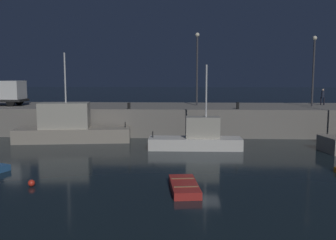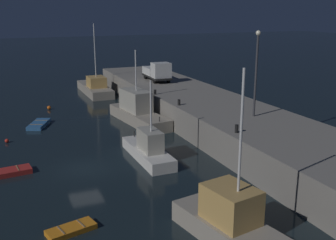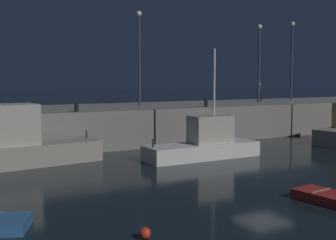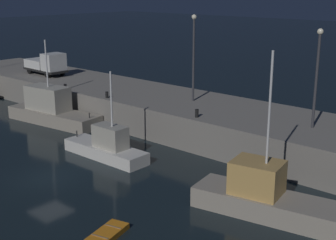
{
  "view_description": "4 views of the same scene",
  "coord_description": "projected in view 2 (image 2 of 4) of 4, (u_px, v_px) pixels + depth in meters",
  "views": [
    {
      "loc": [
        -1.12,
        -24.75,
        5.99
      ],
      "look_at": [
        -2.7,
        10.69,
        1.72
      ],
      "focal_mm": 40.37,
      "sensor_mm": 36.0,
      "label": 1
    },
    {
      "loc": [
        29.93,
        -5.61,
        12.12
      ],
      "look_at": [
        -4.07,
        8.85,
        2.02
      ],
      "focal_mm": 43.52,
      "sensor_mm": 36.0,
      "label": 2
    },
    {
      "loc": [
        -15.04,
        -17.24,
        4.94
      ],
      "look_at": [
        0.32,
        10.9,
        1.91
      ],
      "focal_mm": 47.06,
      "sensor_mm": 36.0,
      "label": 3
    },
    {
      "loc": [
        26.37,
        -17.24,
        12.71
      ],
      "look_at": [
        0.98,
        11.2,
        1.98
      ],
      "focal_mm": 51.11,
      "sensor_mm": 36.0,
      "label": 4
    }
  ],
  "objects": [
    {
      "name": "ground_plane",
      "position": [
        85.0,
        169.0,
        31.88
      ],
      "size": [
        320.0,
        320.0,
        0.0
      ],
      "primitive_type": "plane",
      "color": "black"
    },
    {
      "name": "pier_quay",
      "position": [
        248.0,
        131.0,
        37.2
      ],
      "size": [
        70.32,
        9.15,
        2.74
      ],
      "color": "gray",
      "rests_on": "ground"
    },
    {
      "name": "fishing_trawler_red",
      "position": [
        240.0,
        230.0,
        21.09
      ],
      "size": [
        9.76,
        4.31,
        9.45
      ],
      "color": "gray",
      "rests_on": "ground"
    },
    {
      "name": "fishing_boat_blue",
      "position": [
        138.0,
        111.0,
        44.82
      ],
      "size": [
        10.41,
        3.96,
        7.91
      ],
      "color": "gray",
      "rests_on": "ground"
    },
    {
      "name": "fishing_boat_white",
      "position": [
        95.0,
        88.0,
        60.04
      ],
      "size": [
        10.82,
        3.12,
        10.18
      ],
      "color": "gray",
      "rests_on": "ground"
    },
    {
      "name": "fishing_boat_orange",
      "position": [
        148.0,
        149.0,
        33.75
      ],
      "size": [
        7.48,
        2.16,
        6.77
      ],
      "color": "silver",
      "rests_on": "ground"
    },
    {
      "name": "dinghy_orange_near",
      "position": [
        7.0,
        172.0,
        30.71
      ],
      "size": [
        1.75,
        3.6,
        0.43
      ],
      "color": "#B22823",
      "rests_on": "ground"
    },
    {
      "name": "rowboat_white_mid",
      "position": [
        71.0,
        229.0,
        22.84
      ],
      "size": [
        1.78,
        2.91,
        0.36
      ],
      "color": "orange",
      "rests_on": "ground"
    },
    {
      "name": "rowboat_blue_far",
      "position": [
        39.0,
        124.0,
        43.6
      ],
      "size": [
        4.1,
        2.91,
        0.42
      ],
      "color": "#2D6099",
      "rests_on": "ground"
    },
    {
      "name": "mooring_buoy_near",
      "position": [
        49.0,
        108.0,
        50.68
      ],
      "size": [
        0.48,
        0.48,
        0.48
      ],
      "primitive_type": "sphere",
      "color": "orange",
      "rests_on": "ground"
    },
    {
      "name": "mooring_buoy_mid",
      "position": [
        7.0,
        141.0,
        38.12
      ],
      "size": [
        0.37,
        0.37,
        0.37
      ],
      "primitive_type": "sphere",
      "color": "red",
      "rests_on": "ground"
    },
    {
      "name": "lamp_post_west",
      "position": [
        256.0,
        67.0,
        35.69
      ],
      "size": [
        0.44,
        0.44,
        7.61
      ],
      "color": "#38383D",
      "rests_on": "pier_quay"
    },
    {
      "name": "utility_truck",
      "position": [
        157.0,
        72.0,
        54.55
      ],
      "size": [
        5.99,
        2.48,
        2.62
      ],
      "color": "black",
      "rests_on": "pier_quay"
    },
    {
      "name": "bollard_west",
      "position": [
        237.0,
        129.0,
        31.86
      ],
      "size": [
        0.28,
        0.28,
        0.65
      ],
      "primitive_type": "cylinder",
      "color": "black",
      "rests_on": "pier_quay"
    },
    {
      "name": "bollard_central",
      "position": [
        155.0,
        92.0,
        46.21
      ],
      "size": [
        0.28,
        0.28,
        0.54
      ],
      "primitive_type": "cylinder",
      "color": "black",
      "rests_on": "pier_quay"
    },
    {
      "name": "bollard_east",
      "position": [
        179.0,
        102.0,
        41.0
      ],
      "size": [
        0.28,
        0.28,
        0.58
      ],
      "primitive_type": "cylinder",
      "color": "black",
      "rests_on": "pier_quay"
    }
  ]
}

